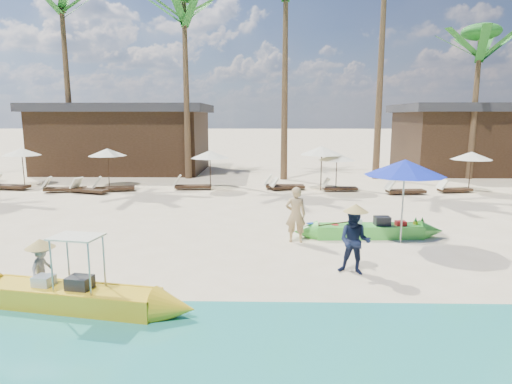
{
  "coord_description": "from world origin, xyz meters",
  "views": [
    {
      "loc": [
        1.11,
        -10.19,
        3.51
      ],
      "look_at": [
        0.83,
        2.0,
        1.36
      ],
      "focal_mm": 30.0,
      "sensor_mm": 36.0,
      "label": 1
    }
  ],
  "objects_px": {
    "green_canoe": "(368,230)",
    "tourist": "(296,215)",
    "yellow_canoe": "(70,297)",
    "blue_umbrella": "(405,168)"
  },
  "relations": [
    {
      "from": "green_canoe",
      "to": "tourist",
      "type": "distance_m",
      "value": 2.32
    },
    {
      "from": "yellow_canoe",
      "to": "tourist",
      "type": "distance_m",
      "value": 6.27
    },
    {
      "from": "blue_umbrella",
      "to": "green_canoe",
      "type": "bearing_deg",
      "value": 147.75
    },
    {
      "from": "green_canoe",
      "to": "yellow_canoe",
      "type": "bearing_deg",
      "value": -145.82
    },
    {
      "from": "blue_umbrella",
      "to": "yellow_canoe",
      "type": "bearing_deg",
      "value": -149.37
    },
    {
      "from": "tourist",
      "to": "blue_umbrella",
      "type": "bearing_deg",
      "value": -178.55
    },
    {
      "from": "yellow_canoe",
      "to": "blue_umbrella",
      "type": "distance_m",
      "value": 8.84
    },
    {
      "from": "yellow_canoe",
      "to": "blue_umbrella",
      "type": "relative_size",
      "value": 2.28
    },
    {
      "from": "green_canoe",
      "to": "tourist",
      "type": "bearing_deg",
      "value": -168.96
    },
    {
      "from": "tourist",
      "to": "blue_umbrella",
      "type": "distance_m",
      "value": 3.27
    }
  ]
}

